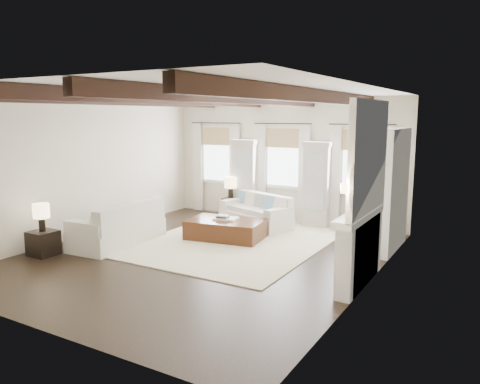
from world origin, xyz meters
The scene contains 15 objects.
ground centered at (0.00, 0.00, 0.00)m, with size 7.50×7.50×0.00m, color black.
room_shell centered at (0.75, 0.90, 1.89)m, with size 6.54×7.54×3.22m.
area_rug centered at (0.03, 1.29, 0.01)m, with size 3.72×4.80×0.02m, color beige.
sofa_back centered at (-0.25, 2.74, 0.33)m, with size 2.07×1.43×0.81m.
sofa_left centered at (-2.03, -0.18, 0.37)m, with size 1.11×2.21×0.92m.
ottoman centered at (-0.30, 1.33, 0.22)m, with size 1.66×1.04×0.44m, color black.
tray centered at (-0.33, 1.39, 0.46)m, with size 0.50×0.38×0.04m, color white.
book_lower centered at (-0.38, 1.34, 0.50)m, with size 0.26×0.20×0.04m, color #262628.
book_upper centered at (-0.35, 1.31, 0.53)m, with size 0.22×0.17×0.03m, color beige.
side_table_front centered at (-2.78, -1.56, 0.25)m, with size 0.49×0.49×0.49m, color black.
lamp_front centered at (-2.78, -1.56, 0.87)m, with size 0.32×0.32×0.55m.
side_table_back centered at (-1.33, 3.23, 0.28)m, with size 0.37×0.37×0.55m, color black.
lamp_back centered at (-1.33, 3.23, 0.94)m, with size 0.33×0.33×0.57m.
candlestick_near centered at (2.90, -0.23, 0.34)m, with size 0.17×0.17×0.82m.
candlestick_far centered at (2.90, 0.12, 0.32)m, with size 0.16×0.16×0.77m.
Camera 1 is at (5.14, -7.38, 2.76)m, focal length 35.00 mm.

